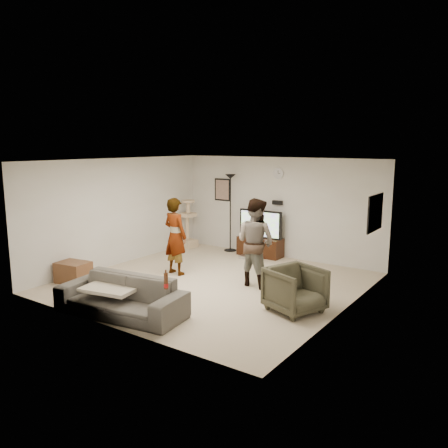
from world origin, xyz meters
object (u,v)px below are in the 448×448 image
Objects in this scene: tv_stand at (260,247)px; person_left at (175,236)px; side_table at (73,272)px; tv at (260,224)px; cat_tree at (187,223)px; floor_lamp at (230,213)px; person_right at (255,242)px; beer_bottle at (166,281)px; armchair at (295,290)px; sofa at (121,296)px.

tv_stand is 2.62m from person_left.
side_table is (-2.03, -4.13, -0.03)m from tv_stand.
cat_tree is (-2.16, -0.28, -0.17)m from tv.
cat_tree is at bearing -172.72° from tv_stand.
floor_lamp is 2.99m from person_right.
tv_stand is 2.22m from cat_tree.
person_right is 2.75× the size of side_table.
floor_lamp is 5.28m from beer_bottle.
person_left is at bearing -106.14° from tv.
cat_tree is 3.78m from person_right.
person_right is at bearing -62.08° from tv_stand.
person_right is (1.13, -2.13, 0.64)m from tv_stand.
armchair reaches higher than side_table.
beer_bottle is at bearing 164.96° from armchair.
person_left is (-0.71, -2.45, 0.01)m from tv.
armchair is at bearing -50.79° from tv_stand.
tv_stand is at bearing 63.80° from side_table.
side_table is (-3.19, 0.68, -0.56)m from beer_bottle.
armchair reaches higher than tv_stand.
floor_lamp is 1.15× the size of person_right.
armchair is 1.32× the size of side_table.
cat_tree reaches higher than armchair.
floor_lamp is at bearing 68.91° from armchair.
beer_bottle is at bearing -76.48° from tv_stand.
sofa is (2.30, -4.53, -0.34)m from cat_tree.
floor_lamp is at bearing 178.22° from tv_stand.
person_left is 3.01m from beer_bottle.
person_right is at bearing 32.35° from side_table.
armchair is (1.30, 1.80, -0.38)m from beer_bottle.
person_right reaches higher than tv.
floor_lamp is (-0.94, 0.03, 0.78)m from tv_stand.
person_left is 2.56m from sofa.
tv_stand is 4.81m from sofa.
tv_stand is 1.22m from floor_lamp.
floor_lamp is 8.17× the size of beer_bottle.
person_right is 0.80× the size of sofa.
armchair is (3.16, -0.56, -0.46)m from person_left.
beer_bottle is (2.10, -4.83, -0.25)m from floor_lamp.
cat_tree is 2.07× the size of side_table.
person_left is at bearing 16.56° from person_right.
tv_stand is 0.59m from tv.
armchair is at bearing -50.79° from tv.
sofa is 2.28m from side_table.
sofa reaches higher than side_table.
person_left is at bearing 100.71° from armchair.
side_table is (-2.03, -4.13, -0.62)m from tv.
floor_lamp reaches higher than armchair.
floor_lamp is at bearing -78.19° from person_left.
sofa is at bearing -63.06° from cat_tree.
person_left reaches higher than side_table.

